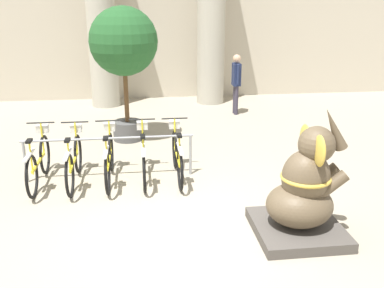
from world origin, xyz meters
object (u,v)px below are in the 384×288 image
(bicycle_0, at_px, (39,161))
(bicycle_2, at_px, (109,158))
(bicycle_1, at_px, (74,160))
(potted_tree, at_px, (124,47))
(person_pedestrian, at_px, (236,79))
(bicycle_4, at_px, (177,155))
(elephant_statue, at_px, (304,193))
(bicycle_3, at_px, (143,156))

(bicycle_0, xyz_separation_m, bicycle_2, (1.20, -0.01, 0.00))
(bicycle_1, height_order, potted_tree, potted_tree)
(bicycle_0, height_order, person_pedestrian, person_pedestrian)
(person_pedestrian, height_order, potted_tree, potted_tree)
(bicycle_4, distance_m, person_pedestrian, 4.76)
(bicycle_0, bearing_deg, potted_tree, 57.39)
(person_pedestrian, bearing_deg, potted_tree, -146.20)
(bicycle_0, relative_size, person_pedestrian, 1.07)
(bicycle_1, relative_size, person_pedestrian, 1.07)
(bicycle_2, relative_size, bicycle_4, 1.00)
(elephant_statue, bearing_deg, bicycle_2, 141.25)
(elephant_statue, bearing_deg, potted_tree, 118.42)
(bicycle_0, distance_m, elephant_statue, 4.47)
(bicycle_2, relative_size, elephant_statue, 0.98)
(person_pedestrian, bearing_deg, bicycle_3, -121.54)
(bicycle_3, distance_m, person_pedestrian, 5.04)
(bicycle_0, distance_m, bicycle_3, 1.79)
(potted_tree, bearing_deg, bicycle_3, -81.98)
(bicycle_3, distance_m, elephant_statue, 3.04)
(person_pedestrian, bearing_deg, bicycle_2, -126.91)
(bicycle_1, bearing_deg, bicycle_2, 1.92)
(bicycle_0, bearing_deg, person_pedestrian, 44.05)
(potted_tree, bearing_deg, bicycle_4, -68.19)
(bicycle_1, height_order, elephant_statue, elephant_statue)
(potted_tree, bearing_deg, bicycle_0, -122.61)
(bicycle_0, xyz_separation_m, bicycle_3, (1.79, 0.00, 0.00))
(bicycle_3, bearing_deg, bicycle_4, -0.72)
(bicycle_0, xyz_separation_m, potted_tree, (1.47, 2.30, 1.67))
(person_pedestrian, bearing_deg, bicycle_0, -135.95)
(bicycle_3, relative_size, bicycle_4, 1.00)
(person_pedestrian, bearing_deg, elephant_statue, -94.58)
(elephant_statue, bearing_deg, bicycle_0, 150.77)
(bicycle_1, distance_m, bicycle_3, 1.20)
(bicycle_0, xyz_separation_m, person_pedestrian, (4.41, 4.27, 0.57))
(bicycle_2, height_order, elephant_statue, elephant_statue)
(bicycle_4, relative_size, elephant_statue, 0.98)
(bicycle_4, bearing_deg, potted_tree, 111.81)
(bicycle_2, bearing_deg, bicycle_3, 1.67)
(bicycle_4, bearing_deg, bicycle_0, 179.92)
(elephant_statue, bearing_deg, bicycle_3, 133.90)
(bicycle_4, height_order, person_pedestrian, person_pedestrian)
(person_pedestrian, xyz_separation_m, potted_tree, (-2.94, -1.97, 1.11))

